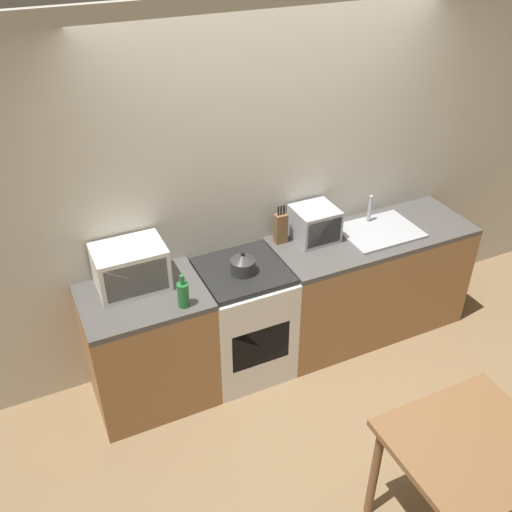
{
  "coord_description": "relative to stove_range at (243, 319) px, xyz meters",
  "views": [
    {
      "loc": [
        -1.66,
        -2.07,
        3.15
      ],
      "look_at": [
        -0.33,
        0.79,
        1.05
      ],
      "focal_mm": 40.0,
      "sensor_mm": 36.0,
      "label": 1
    }
  ],
  "objects": [
    {
      "name": "toaster_oven",
      "position": [
        0.65,
        0.14,
        0.58
      ],
      "size": [
        0.31,
        0.3,
        0.25
      ],
      "color": "#999BA0",
      "rests_on": "counter_right_run"
    },
    {
      "name": "microwave",
      "position": [
        -0.73,
        0.13,
        0.6
      ],
      "size": [
        0.45,
        0.33,
        0.3
      ],
      "color": "silver",
      "rests_on": "counter_left_run"
    },
    {
      "name": "counter_left_run",
      "position": [
        -0.71,
        0.0,
        0.0
      ],
      "size": [
        0.81,
        0.62,
        0.9
      ],
      "color": "olive",
      "rests_on": "ground_plane"
    },
    {
      "name": "sink_basin",
      "position": [
        1.14,
        0.01,
        0.47
      ],
      "size": [
        0.58,
        0.44,
        0.24
      ],
      "color": "#999BA0",
      "rests_on": "counter_right_run"
    },
    {
      "name": "bottle",
      "position": [
        -0.5,
        -0.21,
        0.54
      ],
      "size": [
        0.07,
        0.07,
        0.23
      ],
      "color": "#1E662D",
      "rests_on": "counter_left_run"
    },
    {
      "name": "knife_block",
      "position": [
        0.4,
        0.2,
        0.57
      ],
      "size": [
        0.09,
        0.06,
        0.3
      ],
      "color": "brown",
      "rests_on": "counter_right_run"
    },
    {
      "name": "ground_plane",
      "position": [
        0.38,
        -0.89,
        -0.45
      ],
      "size": [
        16.0,
        16.0,
        0.0
      ],
      "primitive_type": "plane",
      "color": "brown"
    },
    {
      "name": "kettle",
      "position": [
        -0.01,
        -0.04,
        0.52
      ],
      "size": [
        0.17,
        0.17,
        0.17
      ],
      "color": "#2D2D2D",
      "rests_on": "stove_range"
    },
    {
      "name": "wall_back",
      "position": [
        0.38,
        0.34,
        0.85
      ],
      "size": [
        10.0,
        0.06,
        2.6
      ],
      "color": "beige",
      "rests_on": "ground_plane"
    },
    {
      "name": "counter_right_run",
      "position": [
        1.09,
        0.0,
        0.0
      ],
      "size": [
        1.58,
        0.62,
        0.9
      ],
      "color": "olive",
      "rests_on": "ground_plane"
    },
    {
      "name": "dining_table",
      "position": [
        0.51,
        -1.73,
        0.21
      ],
      "size": [
        0.8,
        0.71,
        0.77
      ],
      "color": "brown",
      "rests_on": "ground_plane"
    },
    {
      "name": "stove_range",
      "position": [
        0.0,
        0.0,
        0.0
      ],
      "size": [
        0.61,
        0.62,
        0.9
      ],
      "color": "silver",
      "rests_on": "ground_plane"
    }
  ]
}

